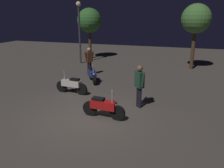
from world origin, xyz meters
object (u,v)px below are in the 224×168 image
object	(u,v)px
motorcycle_red_foreground	(103,107)
person_bystander_far	(89,59)
motorcycle_white_parked_right	(71,85)
motorcycle_blue_parked_left	(92,74)
streetlamp_near	(79,24)
person_rider_beside	(139,83)

from	to	relation	value
motorcycle_red_foreground	person_bystander_far	world-z (taller)	person_bystander_far
motorcycle_white_parked_right	person_bystander_far	bearing A→B (deg)	-76.20
motorcycle_blue_parked_left	motorcycle_white_parked_right	bearing A→B (deg)	-38.99
motorcycle_white_parked_right	person_bystander_far	xyz separation A→B (m)	(-0.56, 3.41, 0.59)
person_bystander_far	streetlamp_near	distance (m)	4.19
motorcycle_red_foreground	streetlamp_near	xyz separation A→B (m)	(-5.02, 8.55, 2.47)
motorcycle_red_foreground	person_bystander_far	size ratio (longest dim) A/B	0.97
motorcycle_white_parked_right	streetlamp_near	bearing A→B (deg)	-63.26
person_rider_beside	person_bystander_far	distance (m)	5.67
motorcycle_blue_parked_left	streetlamp_near	bearing A→B (deg)	179.16
person_rider_beside	motorcycle_white_parked_right	bearing A→B (deg)	-56.13
motorcycle_red_foreground	person_rider_beside	size ratio (longest dim) A/B	0.95
motorcycle_blue_parked_left	streetlamp_near	distance (m)	5.83
motorcycle_red_foreground	motorcycle_white_parked_right	distance (m)	3.12
motorcycle_red_foreground	motorcycle_blue_parked_left	bearing A→B (deg)	121.88
person_rider_beside	person_bystander_far	size ratio (longest dim) A/B	1.02
motorcycle_blue_parked_left	streetlamp_near	world-z (taller)	streetlamp_near
motorcycle_white_parked_right	streetlamp_near	world-z (taller)	streetlamp_near
motorcycle_blue_parked_left	person_bystander_far	world-z (taller)	person_bystander_far
motorcycle_blue_parked_left	person_bystander_far	size ratio (longest dim) A/B	0.84
motorcycle_white_parked_right	person_bystander_far	size ratio (longest dim) A/B	0.97
motorcycle_red_foreground	person_bystander_far	distance (m)	6.21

